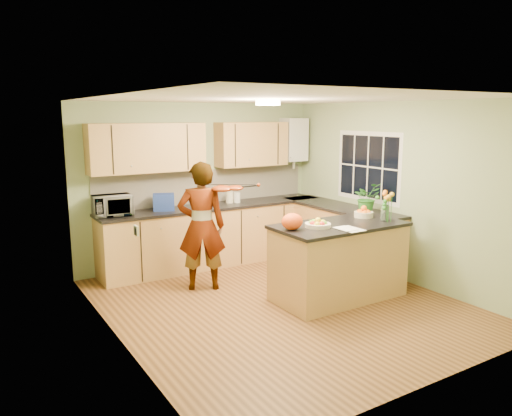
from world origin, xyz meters
TOP-DOWN VIEW (x-y plane):
  - floor at (0.00, 0.00)m, footprint 4.50×4.50m
  - ceiling at (0.00, 0.00)m, footprint 4.00×4.50m
  - wall_back at (0.00, 2.25)m, footprint 4.00×0.02m
  - wall_front at (0.00, -2.25)m, footprint 4.00×0.02m
  - wall_left at (-2.00, 0.00)m, footprint 0.02×4.50m
  - wall_right at (2.00, 0.00)m, footprint 0.02×4.50m
  - back_counter at (0.10, 1.95)m, footprint 3.64×0.62m
  - right_counter at (1.70, 0.85)m, footprint 0.62×2.24m
  - splashback at (0.10, 2.23)m, footprint 3.60×0.02m
  - upper_cabinets at (-0.18, 2.08)m, footprint 3.20×0.34m
  - boiler at (1.70, 2.09)m, footprint 0.40×0.30m
  - window_right at (1.99, 0.60)m, footprint 0.01×1.30m
  - light_switch at (-1.99, -0.60)m, footprint 0.02×0.09m
  - ceiling_lamp at (0.00, 0.30)m, footprint 0.30×0.30m
  - peninsula_island at (0.76, -0.20)m, footprint 1.69×0.86m
  - fruit_dish at (0.41, -0.20)m, footprint 0.32×0.32m
  - orange_bowl at (1.31, -0.05)m, footprint 0.25×0.25m
  - flower_vase at (1.36, -0.38)m, footprint 0.24×0.24m
  - orange_bag at (0.06, -0.15)m, footprint 0.29×0.26m
  - papers at (0.66, -0.50)m, footprint 0.24×0.32m
  - violinist at (-0.57, 1.02)m, footprint 0.74×0.64m
  - violin at (-0.37, 0.80)m, footprint 0.68×0.59m
  - microwave at (-1.48, 1.96)m, footprint 0.54×0.39m
  - blue_box at (-0.73, 1.96)m, footprint 0.36×0.32m
  - kettle at (-0.06, 1.93)m, footprint 0.15×0.15m
  - jar_cream at (0.39, 2.00)m, footprint 0.13×0.13m
  - jar_white at (0.50, 1.96)m, footprint 0.11×0.11m
  - potted_plant at (1.70, 0.31)m, footprint 0.39×0.34m

SIDE VIEW (x-z plane):
  - floor at x=0.00m, z-range 0.00..0.00m
  - back_counter at x=0.10m, z-range 0.00..0.94m
  - right_counter at x=1.70m, z-range 0.00..0.94m
  - peninsula_island at x=0.76m, z-range 0.00..0.97m
  - violinist at x=-0.57m, z-range 0.00..1.72m
  - papers at x=0.66m, z-range 0.97..0.98m
  - fruit_dish at x=0.41m, z-range 0.96..1.07m
  - jar_white at x=0.50m, z-range 0.94..1.10m
  - orange_bowl at x=1.31m, z-range 0.96..1.10m
  - jar_cream at x=0.39m, z-range 0.94..1.12m
  - kettle at x=-0.06m, z-range 0.91..1.20m
  - blue_box at x=-0.73m, z-range 0.94..1.18m
  - orange_bag at x=0.06m, z-range 0.97..1.17m
  - microwave at x=-1.48m, z-range 0.94..1.23m
  - potted_plant at x=1.70m, z-range 0.94..1.36m
  - splashback at x=0.10m, z-range 0.94..1.46m
  - wall_back at x=0.00m, z-range 0.00..2.50m
  - wall_front at x=0.00m, z-range 0.00..2.50m
  - wall_left at x=-2.00m, z-range 0.00..2.50m
  - wall_right at x=2.00m, z-range 0.00..2.50m
  - flower_vase at x=1.36m, z-range 1.04..1.49m
  - light_switch at x=-1.99m, z-range 1.26..1.34m
  - violin at x=-0.37m, z-range 1.29..1.46m
  - window_right at x=1.99m, z-range 1.02..2.08m
  - upper_cabinets at x=-0.18m, z-range 1.50..2.20m
  - boiler at x=1.70m, z-range 1.47..2.33m
  - ceiling_lamp at x=0.00m, z-range 2.43..2.50m
  - ceiling at x=0.00m, z-range 2.49..2.51m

